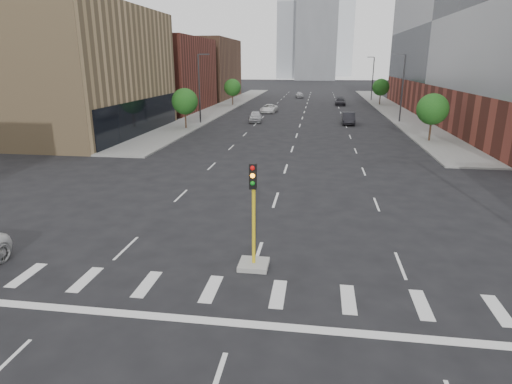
% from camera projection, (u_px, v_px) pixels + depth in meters
% --- Properties ---
extents(sidewalk_left_far, '(5.00, 92.00, 0.15)m').
position_uv_depth(sidewalk_left_far, '(227.00, 106.00, 81.14)').
color(sidewalk_left_far, gray).
rests_on(sidewalk_left_far, ground).
extents(sidewalk_right_far, '(5.00, 92.00, 0.15)m').
position_uv_depth(sidewalk_right_far, '(389.00, 108.00, 77.02)').
color(sidewalk_right_far, gray).
rests_on(sidewalk_right_far, ground).
extents(building_left_mid, '(20.00, 24.00, 14.00)m').
position_uv_depth(building_left_mid, '(56.00, 72.00, 48.65)').
color(building_left_mid, tan).
rests_on(building_left_mid, ground).
extents(building_left_far_a, '(20.00, 22.00, 12.00)m').
position_uv_depth(building_left_far_a, '(145.00, 74.00, 73.55)').
color(building_left_far_a, brown).
rests_on(building_left_far_a, ground).
extents(building_left_far_b, '(20.00, 24.00, 13.00)m').
position_uv_depth(building_left_far_b, '(189.00, 69.00, 98.01)').
color(building_left_far_b, brown).
rests_on(building_left_far_b, ground).
extents(tower_left, '(22.00, 22.00, 70.00)m').
position_uv_depth(tower_left, '(302.00, 4.00, 208.15)').
color(tower_left, '#B2B7BC').
rests_on(tower_left, ground).
extents(tower_right, '(20.00, 20.00, 80.00)m').
position_uv_depth(tower_right, '(337.00, 3.00, 242.08)').
color(tower_right, '#B2B7BC').
rests_on(tower_right, ground).
extents(tower_mid, '(18.00, 18.00, 44.00)m').
position_uv_depth(tower_mid, '(317.00, 29.00, 191.92)').
color(tower_mid, slate).
rests_on(tower_mid, ground).
extents(median_traffic_signal, '(1.20, 1.20, 4.40)m').
position_uv_depth(median_traffic_signal, '(254.00, 245.00, 17.27)').
color(median_traffic_signal, '#999993').
rests_on(median_traffic_signal, ground).
extents(streetlight_right_a, '(1.60, 0.22, 9.07)m').
position_uv_depth(streetlight_right_a, '(402.00, 85.00, 57.81)').
color(streetlight_right_a, '#2D2D30').
rests_on(streetlight_right_a, ground).
extents(streetlight_right_b, '(1.60, 0.22, 9.07)m').
position_uv_depth(streetlight_right_b, '(372.00, 77.00, 90.94)').
color(streetlight_right_b, '#2D2D30').
rests_on(streetlight_right_b, ground).
extents(streetlight_left, '(1.60, 0.22, 9.07)m').
position_uv_depth(streetlight_left, '(200.00, 86.00, 56.76)').
color(streetlight_left, '#2D2D30').
rests_on(streetlight_left, ground).
extents(tree_left_near, '(3.20, 3.20, 4.85)m').
position_uv_depth(tree_left_near, '(185.00, 101.00, 52.59)').
color(tree_left_near, '#382619').
rests_on(tree_left_near, ground).
extents(tree_left_far, '(3.20, 3.20, 4.85)m').
position_uv_depth(tree_left_far, '(232.00, 87.00, 80.98)').
color(tree_left_far, '#382619').
rests_on(tree_left_far, ground).
extents(tree_right_near, '(3.20, 3.20, 4.85)m').
position_uv_depth(tree_right_near, '(433.00, 109.00, 44.01)').
color(tree_right_near, '#382619').
rests_on(tree_right_near, ground).
extents(tree_right_far, '(3.20, 3.20, 4.85)m').
position_uv_depth(tree_right_far, '(381.00, 87.00, 81.86)').
color(tree_right_far, '#382619').
rests_on(tree_right_far, ground).
extents(car_near_left, '(2.22, 4.57, 1.50)m').
position_uv_depth(car_near_left, '(255.00, 117.00, 59.54)').
color(car_near_left, '#ABACB0').
rests_on(car_near_left, ground).
extents(car_mid_right, '(1.72, 4.75, 1.56)m').
position_uv_depth(car_mid_right, '(348.00, 118.00, 57.46)').
color(car_mid_right, black).
rests_on(car_mid_right, ground).
extents(car_far_left, '(2.65, 5.01, 1.34)m').
position_uv_depth(car_far_left, '(269.00, 109.00, 70.48)').
color(car_far_left, white).
rests_on(car_far_left, ground).
extents(car_deep_right, '(2.06, 4.83, 1.39)m').
position_uv_depth(car_deep_right, '(340.00, 102.00, 82.35)').
color(car_deep_right, black).
rests_on(car_deep_right, ground).
extents(car_distant, '(2.14, 4.26, 1.39)m').
position_uv_depth(car_distant, '(300.00, 95.00, 99.49)').
color(car_distant, '#B1B2B6').
rests_on(car_distant, ground).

